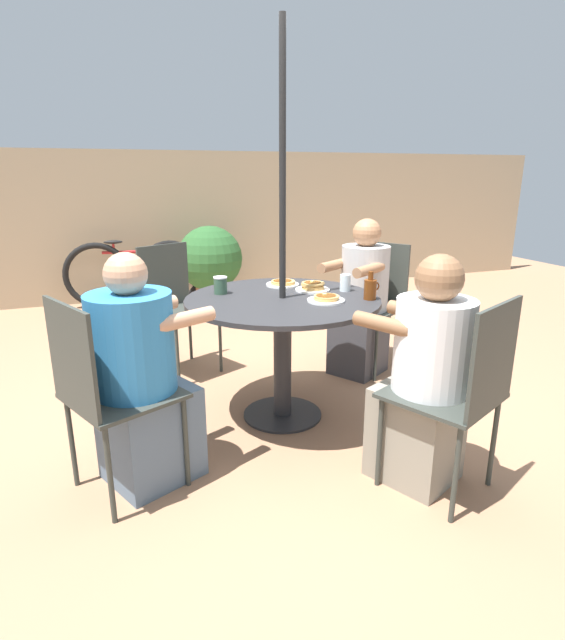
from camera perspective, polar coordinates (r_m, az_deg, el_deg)
ground_plane at (r=3.15m, az=0.00°, el=-10.80°), size 12.00×12.00×0.00m
back_fence at (r=6.15m, az=-11.02°, el=10.59°), size 10.00×0.06×1.70m
patio_table at (r=2.92m, az=0.00°, el=-0.05°), size 1.13×1.13×0.75m
umbrella_pole at (r=2.82m, az=0.00°, el=9.58°), size 0.04×0.04×2.21m
patio_chair_north at (r=2.35m, az=19.82°, el=-7.16°), size 0.59×0.59×0.94m
diner_north at (r=2.43m, az=15.90°, el=-6.91°), size 0.51×0.56×1.11m
patio_chair_east at (r=3.85m, az=10.39°, el=2.62°), size 0.61×0.61×0.94m
diner_east at (r=3.70m, az=9.04°, el=1.77°), size 0.60×0.55×1.14m
patio_chair_south at (r=3.78m, az=-12.23°, el=2.26°), size 0.60×0.60×0.94m
patio_chair_west at (r=2.35m, az=-19.79°, el=-7.19°), size 0.59×0.59×0.94m
diner_west at (r=2.43m, az=-15.82°, el=-6.97°), size 0.59×0.54×1.12m
pancake_plate_a at (r=3.06m, az=3.46°, el=3.77°), size 0.21×0.21×0.06m
pancake_plate_b at (r=3.20m, az=0.02°, el=4.21°), size 0.21×0.21×0.04m
pancake_plate_c at (r=2.81m, az=5.00°, el=2.42°), size 0.21×0.21×0.05m
syrup_bottle at (r=2.88m, az=10.01°, el=3.55°), size 0.09×0.07×0.16m
coffee_cup at (r=2.99m, az=-7.10°, el=3.96°), size 0.08×0.08×0.10m
drinking_glass_a at (r=3.07m, az=7.18°, el=4.24°), size 0.07×0.07×0.10m
bicycle at (r=5.84m, az=-16.54°, el=5.16°), size 1.51×0.44×0.74m
potted_shrub at (r=5.64m, az=-8.29°, el=6.70°), size 0.72×0.72×0.89m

